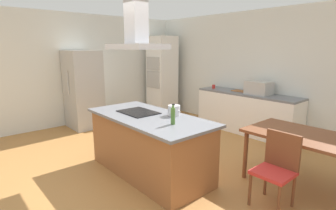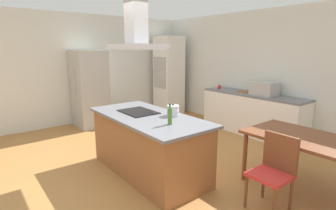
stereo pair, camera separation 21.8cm
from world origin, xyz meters
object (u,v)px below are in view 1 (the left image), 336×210
object	(u,v)px
olive_oil_bottle	(173,116)
coffee_mug_red	(214,87)
countertop_microwave	(259,88)
refrigerator	(83,89)
cooktop	(138,112)
wall_oven_stack	(162,75)
cutting_board	(240,91)
range_hood	(136,32)
dining_table	(303,140)
chair_facing_island	(277,165)
tea_kettle	(174,110)

from	to	relation	value
olive_oil_bottle	coffee_mug_red	distance (m)	3.31
countertop_microwave	refrigerator	distance (m)	3.99
cooktop	wall_oven_stack	world-z (taller)	wall_oven_stack
cutting_board	wall_oven_stack	bearing A→B (deg)	-173.44
olive_oil_bottle	range_hood	world-z (taller)	range_hood
dining_table	chair_facing_island	distance (m)	0.68
tea_kettle	cutting_board	world-z (taller)	tea_kettle
cooktop	cutting_board	xyz separation A→B (m)	(-0.16, 2.93, 0.00)
coffee_mug_red	chair_facing_island	world-z (taller)	coffee_mug_red
cutting_board	dining_table	size ratio (longest dim) A/B	0.24
cooktop	chair_facing_island	distance (m)	2.08
olive_oil_bottle	range_hood	xyz separation A→B (m)	(-0.83, 0.03, 1.09)
cooktop	cutting_board	size ratio (longest dim) A/B	1.76
countertop_microwave	coffee_mug_red	bearing A→B (deg)	-177.15
wall_oven_stack	dining_table	bearing A→B (deg)	-16.08
tea_kettle	refrigerator	xyz separation A→B (m)	(-3.21, 0.00, -0.07)
olive_oil_bottle	coffee_mug_red	xyz separation A→B (m)	(-1.68, 2.85, -0.07)
tea_kettle	coffee_mug_red	xyz separation A→B (m)	(-1.35, 2.53, -0.03)
refrigerator	range_hood	world-z (taller)	range_hood
olive_oil_bottle	wall_oven_stack	world-z (taller)	wall_oven_stack
dining_table	chair_facing_island	size ratio (longest dim) A/B	1.57
countertop_microwave	cutting_board	bearing A→B (deg)	174.21
olive_oil_bottle	chair_facing_island	world-z (taller)	olive_oil_bottle
tea_kettle	cutting_board	size ratio (longest dim) A/B	0.68
wall_oven_stack	dining_table	world-z (taller)	wall_oven_stack
tea_kettle	countertop_microwave	world-z (taller)	countertop_microwave
countertop_microwave	refrigerator	size ratio (longest dim) A/B	0.27
cutting_board	wall_oven_stack	distance (m)	2.49
countertop_microwave	range_hood	world-z (taller)	range_hood
cooktop	countertop_microwave	bearing A→B (deg)	83.46
countertop_microwave	refrigerator	world-z (taller)	refrigerator
wall_oven_stack	chair_facing_island	size ratio (longest dim) A/B	2.47
chair_facing_island	countertop_microwave	bearing A→B (deg)	125.80
cooktop	olive_oil_bottle	xyz separation A→B (m)	(0.83, -0.03, 0.11)
chair_facing_island	range_hood	world-z (taller)	range_hood
cutting_board	coffee_mug_red	bearing A→B (deg)	-171.00
refrigerator	cooktop	bearing A→B (deg)	-6.20
cutting_board	wall_oven_stack	world-z (taller)	wall_oven_stack
olive_oil_bottle	refrigerator	size ratio (longest dim) A/B	0.15
countertop_microwave	cutting_board	size ratio (longest dim) A/B	1.47
olive_oil_bottle	cutting_board	distance (m)	3.12
coffee_mug_red	wall_oven_stack	bearing A→B (deg)	-174.39
countertop_microwave	chair_facing_island	size ratio (longest dim) A/B	0.56
cutting_board	cooktop	bearing A→B (deg)	-86.82
olive_oil_bottle	countertop_microwave	world-z (taller)	countertop_microwave
refrigerator	range_hood	size ratio (longest dim) A/B	2.02
coffee_mug_red	refrigerator	size ratio (longest dim) A/B	0.05
cooktop	cutting_board	world-z (taller)	cutting_board
cooktop	wall_oven_stack	xyz separation A→B (m)	(-2.63, 2.65, 0.20)
cutting_board	refrigerator	xyz separation A→B (m)	(-2.55, -2.64, 0.00)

